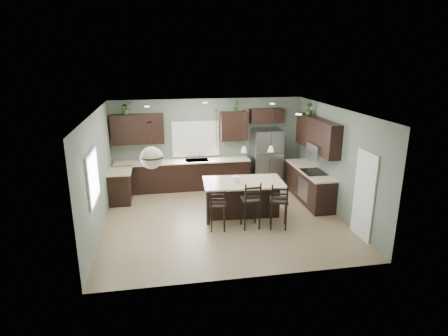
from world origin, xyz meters
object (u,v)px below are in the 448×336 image
at_px(plant_back_left, 126,108).
at_px(refrigerator, 266,158).
at_px(kitchen_island, 243,198).
at_px(serving_dish, 236,179).
at_px(bar_stool_left, 218,209).
at_px(bar_stool_center, 250,204).
at_px(bar_stool_right, 279,205).

bearing_deg(plant_back_left, refrigerator, -2.85).
height_order(kitchen_island, serving_dish, serving_dish).
distance_m(bar_stool_left, plant_back_left, 4.37).
distance_m(bar_stool_center, bar_stool_right, 0.69).
bearing_deg(bar_stool_right, refrigerator, 95.30).
distance_m(kitchen_island, bar_stool_left, 1.12).
distance_m(kitchen_island, bar_stool_right, 1.15).
distance_m(bar_stool_left, bar_stool_center, 0.81).
bearing_deg(bar_stool_right, bar_stool_center, -176.10).
bearing_deg(plant_back_left, kitchen_island, -38.29).
relative_size(kitchen_island, bar_stool_right, 1.76).
bearing_deg(bar_stool_left, bar_stool_right, 2.98).
relative_size(bar_stool_center, plant_back_left, 3.06).
height_order(kitchen_island, bar_stool_left, bar_stool_left).
relative_size(refrigerator, bar_stool_left, 1.75).
relative_size(refrigerator, serving_dish, 7.71).
height_order(serving_dish, plant_back_left, plant_back_left).
relative_size(bar_stool_left, bar_stool_right, 0.90).
xyz_separation_m(bar_stool_left, bar_stool_center, (0.80, -0.00, 0.07)).
distance_m(refrigerator, plant_back_left, 4.58).
bearing_deg(kitchen_island, serving_dish, 180.00).
relative_size(serving_dish, bar_stool_left, 0.23).
distance_m(kitchen_island, serving_dish, 0.57).
xyz_separation_m(kitchen_island, bar_stool_center, (0.00, -0.78, 0.14)).
height_order(serving_dish, bar_stool_right, bar_stool_right).
xyz_separation_m(kitchen_island, bar_stool_left, (-0.80, -0.78, 0.07)).
bearing_deg(bar_stool_center, serving_dish, 102.73).
bearing_deg(bar_stool_center, plant_back_left, 132.00).
bearing_deg(kitchen_island, bar_stool_left, -132.22).
bearing_deg(bar_stool_right, kitchen_island, 142.05).
height_order(bar_stool_center, plant_back_left, plant_back_left).
height_order(kitchen_island, bar_stool_center, bar_stool_center).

